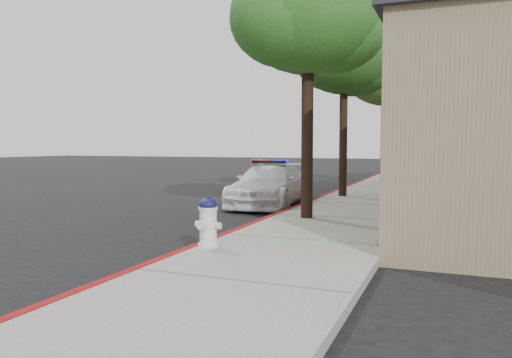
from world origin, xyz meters
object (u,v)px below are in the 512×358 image
Objects in this scene: fire_hydrant at (208,222)px; street_tree_mid at (345,58)px; police_car at (270,185)px; street_tree_near at (308,17)px; street_tree_far at (386,77)px.

street_tree_mid is at bearing 94.81° from fire_hydrant.
fire_hydrant is at bearing -92.15° from street_tree_mid.
police_car is at bearing -126.50° from street_tree_mid.
street_tree_near is (0.63, 3.96, 4.34)m from fire_hydrant.
street_tree_near is at bearing 87.92° from fire_hydrant.
street_tree_far is at bearing 83.28° from street_tree_mid.
street_tree_far is at bearing 68.93° from police_car.
fire_hydrant is 10.35m from street_tree_mid.
fire_hydrant is at bearing -82.37° from police_car.
police_car is 5.19m from street_tree_mid.
street_tree_near reaches higher than street_tree_mid.
fire_hydrant is 0.14× the size of street_tree_far.
street_tree_near reaches higher than police_car.
street_tree_far reaches higher than fire_hydrant.
street_tree_mid is at bearing 49.39° from police_car.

